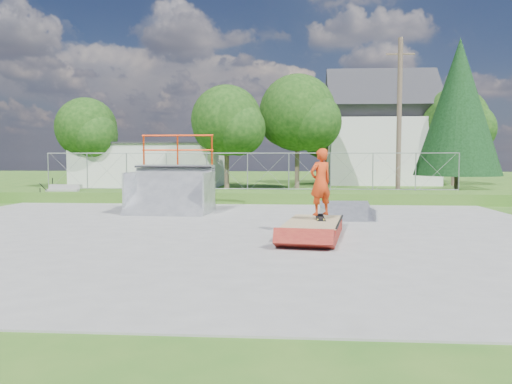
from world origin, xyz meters
TOP-DOWN VIEW (x-y plane):
  - ground at (0.00, 0.00)m, footprint 120.00×120.00m
  - concrete_pad at (0.00, 0.00)m, footprint 20.00×16.00m
  - grass_berm at (0.00, 9.50)m, footprint 24.00×3.00m
  - grind_box at (2.73, -0.52)m, footprint 1.76×2.97m
  - quarter_pipe at (-2.35, 4.50)m, footprint 3.03×2.59m
  - flat_bank_ramp at (4.01, 3.13)m, footprint 1.76×1.87m
  - skateboard at (2.91, -0.22)m, footprint 0.27×0.81m
  - skater at (2.91, -0.22)m, footprint 0.78×0.71m
  - concrete_stairs at (-8.50, 8.70)m, footprint 1.50×1.60m
  - chain_link_fence at (0.00, 10.50)m, footprint 20.00×0.06m
  - utility_building_flat at (-8.00, 22.00)m, footprint 10.00×6.00m
  - gable_house at (9.00, 26.00)m, footprint 8.40×6.08m
  - utility_pole at (7.50, 12.00)m, footprint 0.24×0.24m
  - tree_left_near at (-1.75, 17.83)m, footprint 4.76×4.48m
  - tree_center at (2.78, 19.81)m, footprint 5.44×5.12m
  - tree_left_far at (-11.77, 19.85)m, footprint 4.42×4.16m
  - tree_right_far at (14.27, 23.82)m, footprint 5.10×4.80m
  - tree_back_mid at (5.21, 27.86)m, footprint 4.08×3.84m
  - conifer_tree at (12.00, 17.00)m, footprint 5.04×5.04m

SIDE VIEW (x-z plane):
  - ground at x=0.00m, z-range 0.00..0.00m
  - concrete_pad at x=0.00m, z-range 0.00..0.04m
  - grind_box at x=2.73m, z-range 0.00..0.42m
  - grass_berm at x=0.00m, z-range 0.00..0.50m
  - flat_bank_ramp at x=4.01m, z-range 0.00..0.51m
  - concrete_stairs at x=-8.50m, z-range 0.00..0.80m
  - skateboard at x=2.91m, z-range 0.40..0.53m
  - skater at x=2.91m, z-range 0.46..2.24m
  - chain_link_fence at x=0.00m, z-range 0.50..2.30m
  - quarter_pipe at x=-2.35m, z-range 0.00..2.95m
  - utility_building_flat at x=-8.00m, z-range 0.00..3.00m
  - tree_back_mid at x=5.21m, z-range 0.78..6.48m
  - gable_house at x=9.00m, z-range -0.63..8.31m
  - tree_left_far at x=-11.77m, z-range 0.85..7.02m
  - utility_pole at x=7.50m, z-range 0.00..8.00m
  - tree_left_near at x=-1.75m, z-range 0.91..7.56m
  - tree_right_far at x=14.27m, z-range 0.98..8.10m
  - tree_center at x=2.78m, z-range 1.05..8.65m
  - conifer_tree at x=12.00m, z-range 0.50..9.60m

